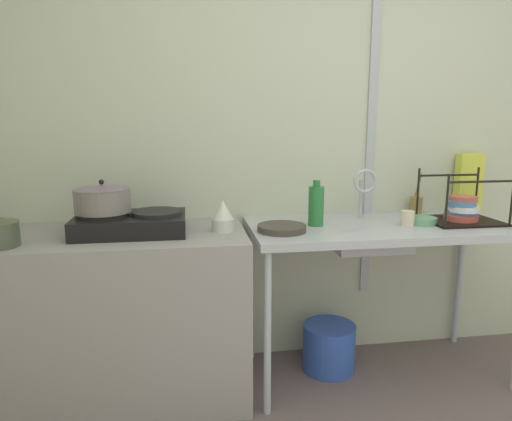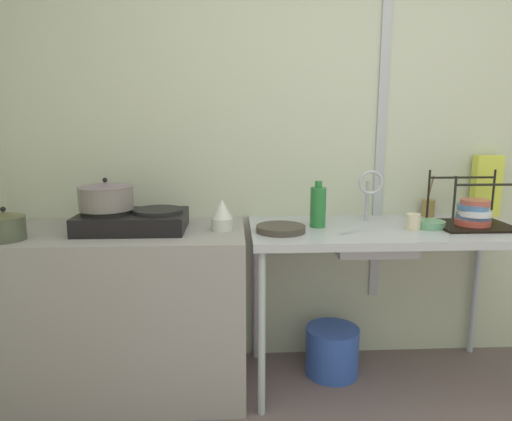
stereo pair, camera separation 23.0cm
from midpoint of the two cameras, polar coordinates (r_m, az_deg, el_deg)
name	(u,v)px [view 2 (the right image)]	position (r m, az deg, el deg)	size (l,w,h in m)	color
wall_back	(353,151)	(2.74, 14.41, 7.20)	(4.71, 0.10, 2.45)	beige
wall_metal_strip	(381,130)	(2.72, 17.78, 9.59)	(0.05, 0.01, 1.96)	#ABACB6
counter_concrete	(122,310)	(2.49, -13.80, -12.10)	(1.27, 0.63, 0.86)	gray
counter_sink	(386,239)	(2.49, 18.47, -3.49)	(1.40, 0.63, 0.86)	#ABACB6
stove	(133,220)	(2.33, -12.44, -1.22)	(0.52, 0.35, 0.11)	black
pot_on_left_burner	(106,196)	(2.33, -15.62, 1.76)	(0.27, 0.27, 0.16)	slate
pot_beside_stove	(5,226)	(2.32, -26.49, -1.76)	(0.18, 0.18, 0.16)	#444B3A
percolator	(222,215)	(2.27, -1.37, -0.63)	(0.11, 0.11, 0.16)	beige
sink_basin	(372,240)	(2.44, 16.89, -3.56)	(0.39, 0.30, 0.12)	#ABACB6
faucet	(370,187)	(2.53, 16.63, 2.85)	(0.13, 0.08, 0.29)	#ABACB6
frying_pan	(281,229)	(2.26, 6.02, -2.31)	(0.24, 0.24, 0.03)	#3E362E
dish_rack	(473,215)	(2.65, 27.82, -0.56)	(0.38, 0.31, 0.28)	black
cup_by_rack	(413,222)	(2.46, 21.64, -1.33)	(0.07, 0.07, 0.08)	beige
small_bowl_on_drainboard	(429,224)	(2.54, 23.28, -1.61)	(0.16, 0.16, 0.04)	#619D74
bottle_by_sink	(318,206)	(2.37, 10.52, 0.47)	(0.08, 0.08, 0.24)	#287236
cereal_box	(486,186)	(2.97, 28.86, 2.69)	(0.15, 0.07, 0.35)	#D3D642
utensil_jar	(428,207)	(2.83, 22.95, 0.34)	(0.07, 0.09, 0.24)	olive
bucket_on_floor	(332,351)	(2.71, 12.01, -16.84)	(0.29, 0.29, 0.27)	#3052B4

